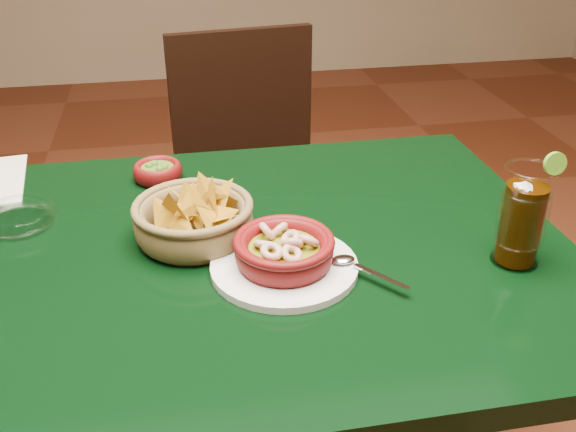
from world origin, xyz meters
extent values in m
cube|color=black|center=(0.00, 0.00, 0.73)|extent=(1.20, 0.80, 0.04)
cylinder|color=black|center=(0.54, 0.34, 0.35)|extent=(0.06, 0.06, 0.71)
cube|color=black|center=(0.20, 0.64, 0.45)|extent=(0.48, 0.48, 0.04)
cylinder|color=black|center=(0.04, 0.44, 0.22)|extent=(0.04, 0.04, 0.45)
cylinder|color=black|center=(0.40, 0.49, 0.22)|extent=(0.04, 0.04, 0.45)
cylinder|color=black|center=(-0.01, 0.79, 0.22)|extent=(0.04, 0.04, 0.45)
cylinder|color=black|center=(0.35, 0.84, 0.22)|extent=(0.04, 0.04, 0.45)
cube|color=black|center=(0.17, 0.83, 0.69)|extent=(0.40, 0.09, 0.44)
cylinder|color=silver|center=(0.12, -0.08, 0.76)|extent=(0.22, 0.22, 0.01)
cylinder|color=#52090A|center=(0.12, -0.08, 0.77)|extent=(0.13, 0.13, 0.01)
torus|color=#52090A|center=(0.12, -0.08, 0.78)|extent=(0.17, 0.17, 0.04)
torus|color=#52090A|center=(0.12, -0.08, 0.80)|extent=(0.15, 0.15, 0.01)
cylinder|color=#61650E|center=(0.12, -0.08, 0.79)|extent=(0.11, 0.11, 0.01)
torus|color=tan|center=(0.16, -0.08, 0.80)|extent=(0.05, 0.05, 0.03)
torus|color=tan|center=(0.13, -0.07, 0.80)|extent=(0.04, 0.04, 0.03)
torus|color=tan|center=(0.12, -0.04, 0.80)|extent=(0.04, 0.04, 0.04)
torus|color=tan|center=(0.10, -0.05, 0.80)|extent=(0.03, 0.04, 0.04)
torus|color=tan|center=(0.09, -0.08, 0.80)|extent=(0.05, 0.04, 0.03)
torus|color=tan|center=(0.10, -0.11, 0.80)|extent=(0.04, 0.04, 0.02)
torus|color=tan|center=(0.13, -0.11, 0.80)|extent=(0.04, 0.04, 0.03)
torus|color=tan|center=(0.13, -0.09, 0.80)|extent=(0.04, 0.03, 0.04)
cube|color=silver|center=(0.25, -0.15, 0.77)|extent=(0.06, 0.08, 0.00)
ellipsoid|color=silver|center=(0.21, -0.09, 0.77)|extent=(0.04, 0.02, 0.01)
cylinder|color=brown|center=(0.00, 0.04, 0.75)|extent=(0.17, 0.17, 0.01)
torus|color=brown|center=(0.00, 0.04, 0.78)|extent=(0.23, 0.23, 0.06)
torus|color=brown|center=(0.00, 0.04, 0.81)|extent=(0.20, 0.20, 0.01)
cone|color=#C08615|center=(-0.01, 0.08, 0.79)|extent=(0.09, 0.06, 0.07)
cone|color=#C08615|center=(0.04, 0.05, 0.82)|extent=(0.07, 0.07, 0.07)
cone|color=#C08615|center=(0.00, 0.05, 0.80)|extent=(0.09, 0.06, 0.08)
cone|color=#C08615|center=(-0.04, 0.02, 0.82)|extent=(0.06, 0.07, 0.08)
cone|color=#C08615|center=(0.04, 0.01, 0.80)|extent=(0.06, 0.08, 0.08)
cone|color=#C08615|center=(0.00, 0.03, 0.79)|extent=(0.05, 0.08, 0.09)
cone|color=#C08615|center=(0.04, 0.06, 0.80)|extent=(0.09, 0.04, 0.08)
cone|color=#C08615|center=(-0.01, 0.02, 0.83)|extent=(0.08, 0.04, 0.08)
cone|color=#C08615|center=(-0.03, 0.01, 0.80)|extent=(0.08, 0.07, 0.07)
cone|color=#C08615|center=(0.01, 0.06, 0.78)|extent=(0.10, 0.03, 0.10)
cone|color=#C08615|center=(0.00, 0.04, 0.81)|extent=(0.04, 0.09, 0.10)
cone|color=#C08615|center=(0.02, 0.00, 0.81)|extent=(0.06, 0.07, 0.08)
cone|color=#C08615|center=(0.04, 0.01, 0.80)|extent=(0.09, 0.08, 0.05)
cone|color=#C08615|center=(0.02, 0.05, 0.83)|extent=(0.09, 0.05, 0.09)
cone|color=#C08615|center=(-0.04, 0.05, 0.79)|extent=(0.10, 0.06, 0.09)
cone|color=#C08615|center=(0.02, 0.08, 0.80)|extent=(0.08, 0.08, 0.05)
cone|color=#C08615|center=(-0.05, 0.02, 0.81)|extent=(0.10, 0.05, 0.09)
cone|color=#C08615|center=(-0.01, 0.04, 0.79)|extent=(0.07, 0.10, 0.08)
cone|color=#C08615|center=(0.00, 0.02, 0.82)|extent=(0.07, 0.06, 0.08)
cone|color=#C08615|center=(-0.03, 0.08, 0.81)|extent=(0.06, 0.07, 0.07)
cone|color=#C08615|center=(0.00, 0.06, 0.81)|extent=(0.08, 0.05, 0.08)
cone|color=#C08615|center=(0.02, 0.04, 0.82)|extent=(0.04, 0.08, 0.08)
cylinder|color=#52090A|center=(-0.06, 0.28, 0.75)|extent=(0.08, 0.08, 0.01)
torus|color=#52090A|center=(-0.06, 0.28, 0.77)|extent=(0.11, 0.11, 0.04)
cylinder|color=#2E4E11|center=(-0.06, 0.28, 0.77)|extent=(0.06, 0.06, 0.01)
sphere|color=#2E4E11|center=(-0.06, 0.26, 0.78)|extent=(0.02, 0.02, 0.02)
sphere|color=#2E4E11|center=(-0.05, 0.27, 0.78)|extent=(0.02, 0.02, 0.02)
sphere|color=#2E4E11|center=(-0.05, 0.27, 0.78)|extent=(0.02, 0.02, 0.02)
sphere|color=#2E4E11|center=(-0.07, 0.29, 0.78)|extent=(0.02, 0.02, 0.02)
sphere|color=#2E4E11|center=(-0.08, 0.28, 0.78)|extent=(0.02, 0.02, 0.02)
cylinder|color=white|center=(0.48, -0.12, 0.75)|extent=(0.07, 0.07, 0.01)
torus|color=white|center=(0.48, -0.12, 0.83)|extent=(0.16, 0.16, 0.09)
cylinder|color=black|center=(0.48, -0.12, 0.82)|extent=(0.06, 0.06, 0.13)
cube|color=silver|center=(0.46, -0.12, 0.87)|extent=(0.03, 0.03, 0.02)
cube|color=silver|center=(0.49, -0.12, 0.86)|extent=(0.03, 0.03, 0.03)
cube|color=silver|center=(0.47, -0.13, 0.88)|extent=(0.03, 0.03, 0.03)
cube|color=silver|center=(0.47, -0.12, 0.87)|extent=(0.02, 0.02, 0.02)
torus|color=white|center=(0.48, -0.12, 0.91)|extent=(0.08, 0.08, 0.00)
cylinder|color=#55901F|center=(0.51, -0.12, 0.91)|extent=(0.03, 0.01, 0.03)
cylinder|color=white|center=(-0.30, 0.14, 0.75)|extent=(0.11, 0.11, 0.01)
torus|color=white|center=(-0.30, 0.14, 0.77)|extent=(0.14, 0.14, 0.03)
camera|label=1|loc=(-0.02, -0.88, 1.29)|focal=40.00mm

